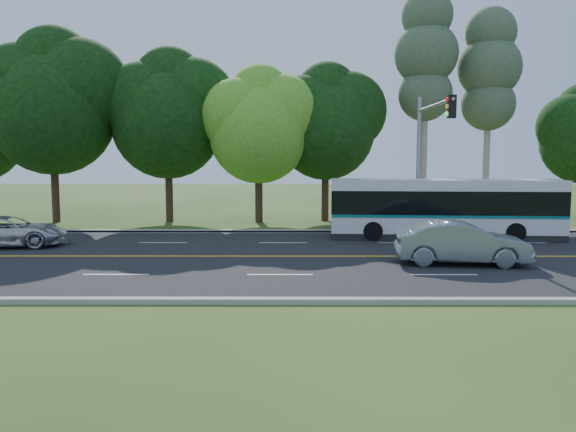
{
  "coord_description": "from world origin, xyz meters",
  "views": [
    {
      "loc": [
        -0.17,
        -21.95,
        3.94
      ],
      "look_at": [
        -0.25,
        2.0,
        1.41
      ],
      "focal_mm": 35.0,
      "sensor_mm": 36.0,
      "label": 1
    }
  ],
  "objects_px": {
    "sedan": "(461,243)",
    "suv": "(8,231)",
    "traffic_signal": "(428,142)",
    "transit_bus": "(444,209)"
  },
  "relations": [
    {
      "from": "sedan",
      "to": "suv",
      "type": "distance_m",
      "value": 19.06
    },
    {
      "from": "transit_bus",
      "to": "sedan",
      "type": "height_order",
      "value": "transit_bus"
    },
    {
      "from": "traffic_signal",
      "to": "transit_bus",
      "type": "relative_size",
      "value": 0.64
    },
    {
      "from": "traffic_signal",
      "to": "sedan",
      "type": "height_order",
      "value": "traffic_signal"
    },
    {
      "from": "traffic_signal",
      "to": "transit_bus",
      "type": "bearing_deg",
      "value": -29.59
    },
    {
      "from": "transit_bus",
      "to": "sedan",
      "type": "relative_size",
      "value": 2.3
    },
    {
      "from": "traffic_signal",
      "to": "suv",
      "type": "relative_size",
      "value": 1.45
    },
    {
      "from": "sedan",
      "to": "transit_bus",
      "type": "bearing_deg",
      "value": -3.78
    },
    {
      "from": "traffic_signal",
      "to": "sedan",
      "type": "bearing_deg",
      "value": -93.15
    },
    {
      "from": "transit_bus",
      "to": "traffic_signal",
      "type": "bearing_deg",
      "value": 154.5
    }
  ]
}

